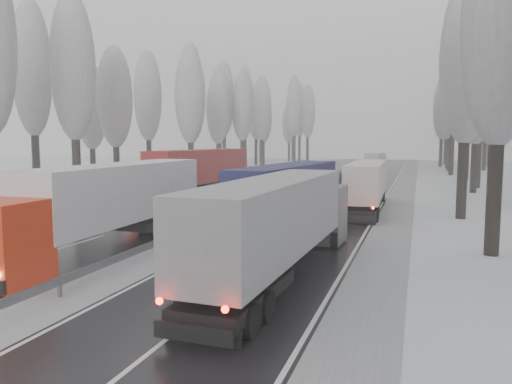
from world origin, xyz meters
The scene contains 52 objects.
carriageway_right centered at (5.25, 30.00, 0.01)m, with size 7.50×200.00×0.03m, color black.
carriageway_left centered at (-5.25, 30.00, 0.01)m, with size 7.50×200.00×0.03m, color black.
median_slush centered at (0.00, 30.00, 0.02)m, with size 3.00×200.00×0.04m, color #ADB0B5.
shoulder_right centered at (10.20, 30.00, 0.02)m, with size 2.40×200.00×0.04m, color #ADB0B5.
shoulder_left centered at (-10.20, 30.00, 0.02)m, with size 2.40×200.00×0.04m, color #ADB0B5.
median_guardrail centered at (0.00, 29.99, 0.60)m, with size 0.12×200.00×0.76m.
tree_16 centered at (15.04, 15.67, 10.67)m, with size 3.60×3.60×16.53m.
tree_18 centered at (14.51, 27.03, 10.70)m, with size 3.60×3.60×16.58m.
tree_20 centered at (17.90, 35.17, 10.14)m, with size 3.60×3.60×15.71m.
tree_22 centered at (17.02, 45.60, 10.24)m, with size 3.60×3.60×15.86m.
tree_24 centered at (17.90, 51.02, 13.19)m, with size 3.60×3.60×20.49m.
tree_26 centered at (17.56, 61.27, 12.10)m, with size 3.60×3.60×18.78m.
tree_28 centered at (16.34, 71.95, 12.64)m, with size 3.60×3.60×19.62m.
tree_29 centered at (23.71, 75.95, 11.67)m, with size 3.60×3.60×18.11m.
tree_30 centered at (16.56, 81.70, 11.52)m, with size 3.60×3.60×17.86m.
tree_31 centered at (22.48, 85.70, 11.97)m, with size 3.60×3.60×18.58m.
tree_32 centered at (16.63, 89.21, 11.18)m, with size 3.60×3.60×17.33m.
tree_33 centered at (19.77, 93.21, 9.26)m, with size 3.60×3.60×14.33m.
tree_34 centered at (15.73, 96.32, 11.37)m, with size 3.60×3.60×17.63m.
tree_35 centered at (24.94, 100.32, 11.77)m, with size 3.60×3.60×18.25m.
tree_36 centered at (17.04, 106.16, 13.02)m, with size 3.60×3.60×20.23m.
tree_37 centered at (24.02, 110.16, 10.56)m, with size 3.60×3.60×16.37m.
tree_38 centered at (18.73, 116.73, 11.59)m, with size 3.60×3.60×17.97m.
tree_39 centered at (21.55, 120.73, 10.45)m, with size 3.60×3.60×16.19m.
tree_58 centered at (-15.13, 24.57, 11.10)m, with size 3.60×3.60×17.21m.
tree_59 centered at (-22.80, 28.57, 11.87)m, with size 3.60×3.60×18.41m.
tree_60 centered at (-17.75, 34.20, 9.59)m, with size 3.60×3.60×14.84m.
tree_61 centered at (-23.52, 38.20, 9.02)m, with size 3.60×3.60×13.95m.
tree_62 centered at (-13.94, 43.73, 10.36)m, with size 3.60×3.60×16.04m.
tree_63 centered at (-21.85, 47.73, 10.89)m, with size 3.60×3.60×16.88m.
tree_64 centered at (-18.26, 52.71, 9.96)m, with size 3.60×3.60×15.42m.
tree_65 centered at (-20.05, 56.71, 12.55)m, with size 3.60×3.60×19.48m.
tree_66 centered at (-18.16, 62.35, 9.84)m, with size 3.60×3.60×15.23m.
tree_67 centered at (-19.54, 66.35, 11.03)m, with size 3.60×3.60×17.09m.
tree_68 centered at (-16.58, 69.11, 10.75)m, with size 3.60×3.60×16.65m.
tree_69 centered at (-21.42, 73.11, 12.46)m, with size 3.60×3.60×19.35m.
tree_70 centered at (-16.33, 79.19, 11.03)m, with size 3.60×3.60×17.09m.
tree_71 centered at (-21.09, 83.19, 12.63)m, with size 3.60×3.60×19.61m.
tree_72 centered at (-18.93, 88.54, 9.76)m, with size 3.60×3.60×15.11m.
tree_73 centered at (-21.82, 92.54, 11.11)m, with size 3.60×3.60×17.22m.
tree_74 centered at (-15.07, 99.33, 12.67)m, with size 3.60×3.60×19.68m.
tree_75 centered at (-24.20, 103.33, 11.99)m, with size 3.60×3.60×18.60m.
tree_76 centered at (-14.05, 108.72, 11.95)m, with size 3.60×3.60×18.55m.
tree_77 centered at (-19.66, 112.72, 9.26)m, with size 3.60×3.60×14.32m.
tree_78 centered at (-17.56, 115.31, 12.59)m, with size 3.60×3.60×19.55m.
tree_79 centered at (-20.33, 119.31, 11.01)m, with size 3.60×3.60×17.07m.
truck_grey_tarp centered at (6.59, 8.97, 2.33)m, with size 3.00×15.63×3.99m.
truck_blue_box centered at (4.32, 20.05, 2.31)m, with size 4.05×15.55×3.95m.
truck_cream_box centered at (7.95, 29.27, 2.19)m, with size 2.69×14.67×3.75m.
box_truck_distant centered at (4.27, 81.52, 1.56)m, with size 3.33×8.41×3.06m.
truck_red_white centered at (-2.93, 11.19, 2.46)m, with size 2.81×16.46×4.21m.
truck_red_red centered at (-8.19, 32.32, 2.62)m, with size 4.96×17.62×4.48m.
Camera 1 is at (11.64, -9.80, 5.47)m, focal length 35.00 mm.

